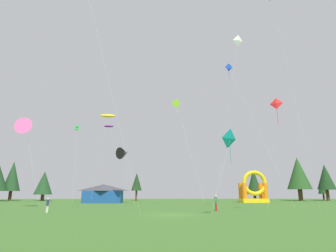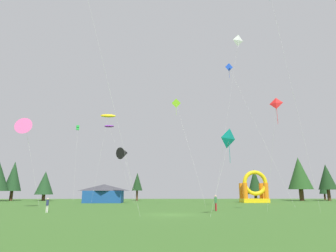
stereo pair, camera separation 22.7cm
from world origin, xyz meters
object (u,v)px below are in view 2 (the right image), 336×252
kite_white_diamond (238,41)px  festival_tent (104,193)px  kite_green_box (78,128)px  kite_blue_diamond (229,69)px  kite_yellow_parafoil (108,116)px  kite_purple_parafoil (109,126)px  kite_pink_delta (26,129)px  person_near_camera (47,204)px  kite_teal_diamond (230,140)px  kite_lime_diamond (176,104)px  inflatable_orange_dome (254,191)px  person_midfield (216,201)px  kite_black_delta (124,153)px  kite_red_diamond (276,104)px

kite_white_diamond → festival_tent: 39.29m
kite_green_box → kite_blue_diamond: kite_blue_diamond is taller
kite_yellow_parafoil → kite_purple_parafoil: kite_yellow_parafoil is taller
kite_green_box → kite_pink_delta: bearing=-93.3°
person_near_camera → kite_teal_diamond: bearing=170.7°
kite_lime_diamond → kite_purple_parafoil: bearing=147.8°
kite_purple_parafoil → kite_lime_diamond: 14.82m
kite_blue_diamond → person_near_camera: 37.13m
kite_teal_diamond → inflatable_orange_dome: kite_teal_diamond is taller
kite_green_box → kite_teal_diamond: bearing=-53.5°
kite_purple_parafoil → person_midfield: kite_purple_parafoil is taller
kite_pink_delta → person_midfield: size_ratio=6.60×
person_midfield → kite_black_delta: bearing=-155.2°
kite_pink_delta → kite_blue_diamond: 35.15m
person_midfield → inflatable_orange_dome: size_ratio=0.28×
kite_green_box → kite_red_diamond: (31.12, -28.61, -3.44)m
kite_red_diamond → inflatable_orange_dome: kite_red_diamond is taller
inflatable_orange_dome → festival_tent: bearing=179.1°
kite_red_diamond → kite_blue_diamond: bearing=92.6°
kite_purple_parafoil → kite_black_delta: bearing=-6.4°
kite_teal_diamond → kite_lime_diamond: 20.99m
kite_yellow_parafoil → festival_tent: size_ratio=2.30×
kite_teal_diamond → kite_lime_diamond: size_ratio=0.46×
kite_blue_diamond → kite_black_delta: bearing=165.7°
festival_tent → kite_pink_delta: bearing=-109.8°
kite_pink_delta → inflatable_orange_dome: (38.61, 20.05, -8.43)m
kite_teal_diamond → inflatable_orange_dome: 35.63m
person_midfield → festival_tent: size_ratio=0.24×
kite_lime_diamond → kite_white_diamond: bearing=-7.0°
kite_teal_diamond → kite_white_diamond: (6.78, 17.05, 20.43)m
kite_pink_delta → kite_teal_diamond: bearing=-26.6°
kite_purple_parafoil → kite_lime_diamond: kite_lime_diamond is taller
kite_red_diamond → kite_lime_diamond: bearing=127.4°
kite_purple_parafoil → person_midfield: bearing=-47.0°
kite_teal_diamond → person_midfield: bearing=89.4°
kite_blue_diamond → kite_lime_diamond: bearing=-165.6°
kite_yellow_parafoil → kite_black_delta: bearing=-30.8°
kite_teal_diamond → festival_tent: bearing=118.6°
kite_pink_delta → kite_white_diamond: 36.60m
kite_black_delta → person_midfield: 23.39m
kite_teal_diamond → person_midfield: size_ratio=4.21×
kite_yellow_parafoil → inflatable_orange_dome: size_ratio=2.70×
kite_pink_delta → person_near_camera: bearing=-44.4°
person_near_camera → festival_tent: bearing=-82.6°
kite_purple_parafoil → kite_green_box: bearing=139.6°
kite_yellow_parafoil → kite_lime_diamond: (13.11, -9.70, -0.54)m
kite_green_box → kite_purple_parafoil: size_ratio=1.09×
kite_white_diamond → festival_tent: size_ratio=3.69×
festival_tent → kite_black_delta: bearing=-57.2°
kite_red_diamond → person_near_camera: size_ratio=8.10×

